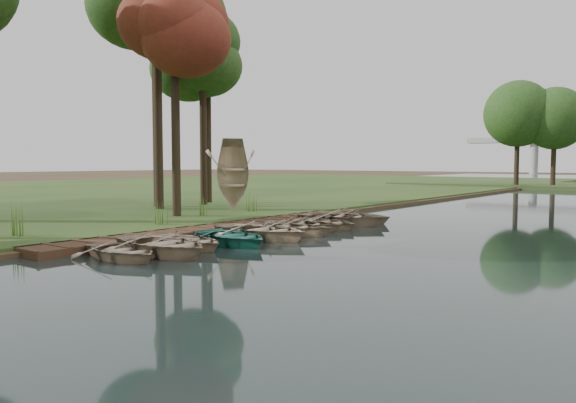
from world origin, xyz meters
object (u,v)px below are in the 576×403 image
Objects in this scene: rowboat_0 at (122,248)px; rowboat_2 at (187,239)px; boardwalk at (221,229)px; rowboat_1 at (163,242)px; stored_rowboat at (232,203)px.

rowboat_0 is 2.46m from rowboat_2.
rowboat_1 is (2.68, -5.16, 0.29)m from boardwalk.
rowboat_0 is at bearing -69.79° from boardwalk.
rowboat_2 reaches higher than rowboat_0.
rowboat_2 is at bearing 7.91° from rowboat_0.
rowboat_2 is 0.82× the size of stored_rowboat.
rowboat_1 is at bearing -8.11° from rowboat_0.
rowboat_2 is at bearing -112.48° from stored_rowboat.
rowboat_0 is at bearing -118.49° from stored_rowboat.
boardwalk is 5.27× the size of rowboat_0.
rowboat_2 is (2.32, -3.90, 0.22)m from boardwalk.
boardwalk is at bearing 33.01° from rowboat_1.
rowboat_0 is 0.81× the size of rowboat_1.
rowboat_0 is at bearing -175.66° from rowboat_2.
rowboat_0 is 0.99× the size of rowboat_2.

